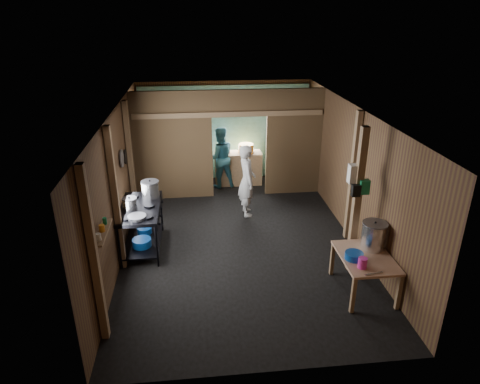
{
  "coord_description": "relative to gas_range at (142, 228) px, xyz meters",
  "views": [
    {
      "loc": [
        -0.81,
        -7.53,
        4.28
      ],
      "look_at": [
        0.0,
        -0.2,
        1.1
      ],
      "focal_mm": 31.87,
      "sensor_mm": 36.0,
      "label": 1
    }
  ],
  "objects": [
    {
      "name": "floor",
      "position": [
        1.88,
        0.19,
        -0.44
      ],
      "size": [
        4.5,
        7.0,
        0.0
      ],
      "primitive_type": "cube",
      "color": "black",
      "rests_on": "ground"
    },
    {
      "name": "ceiling",
      "position": [
        1.88,
        0.19,
        2.16
      ],
      "size": [
        4.5,
        7.0,
        0.0
      ],
      "primitive_type": "cube",
      "color": "#49433C",
      "rests_on": "ground"
    },
    {
      "name": "wall_back",
      "position": [
        1.88,
        3.69,
        0.86
      ],
      "size": [
        4.5,
        0.0,
        2.6
      ],
      "primitive_type": "cube",
      "color": "brown",
      "rests_on": "ground"
    },
    {
      "name": "wall_front",
      "position": [
        1.88,
        -3.31,
        0.86
      ],
      "size": [
        4.5,
        0.0,
        2.6
      ],
      "primitive_type": "cube",
      "color": "brown",
      "rests_on": "ground"
    },
    {
      "name": "wall_left",
      "position": [
        -0.37,
        0.19,
        0.86
      ],
      "size": [
        0.0,
        7.0,
        2.6
      ],
      "primitive_type": "cube",
      "color": "brown",
      "rests_on": "ground"
    },
    {
      "name": "wall_right",
      "position": [
        4.13,
        0.19,
        0.86
      ],
      "size": [
        0.0,
        7.0,
        2.6
      ],
      "primitive_type": "cube",
      "color": "brown",
      "rests_on": "ground"
    },
    {
      "name": "partition_left",
      "position": [
        0.55,
        2.39,
        0.86
      ],
      "size": [
        1.85,
        0.1,
        2.6
      ],
      "primitive_type": "cube",
      "color": "brown",
      "rests_on": "floor"
    },
    {
      "name": "partition_right",
      "position": [
        3.46,
        2.39,
        0.86
      ],
      "size": [
        1.35,
        0.1,
        2.6
      ],
      "primitive_type": "cube",
      "color": "brown",
      "rests_on": "floor"
    },
    {
      "name": "partition_header",
      "position": [
        2.13,
        2.39,
        1.86
      ],
      "size": [
        1.3,
        0.1,
        0.6
      ],
      "primitive_type": "cube",
      "color": "brown",
      "rests_on": "wall_back"
    },
    {
      "name": "turquoise_panel",
      "position": [
        1.88,
        3.63,
        0.81
      ],
      "size": [
        4.4,
        0.06,
        2.5
      ],
      "primitive_type": "cube",
      "color": "#81C6C5",
      "rests_on": "wall_back"
    },
    {
      "name": "back_counter",
      "position": [
        2.18,
        3.14,
        -0.02
      ],
      "size": [
        1.2,
        0.5,
        0.85
      ],
      "primitive_type": "cube",
      "color": "#96724A",
      "rests_on": "floor"
    },
    {
      "name": "wall_clock",
      "position": [
        2.13,
        3.59,
        1.46
      ],
      "size": [
        0.2,
        0.03,
        0.2
      ],
      "primitive_type": "cylinder",
      "rotation": [
        1.57,
        0.0,
        0.0
      ],
      "color": "white",
      "rests_on": "wall_back"
    },
    {
      "name": "post_left_a",
      "position": [
        -0.3,
        -2.41,
        0.86
      ],
      "size": [
        0.1,
        0.12,
        2.6
      ],
      "primitive_type": "cube",
      "color": "#96724A",
      "rests_on": "floor"
    },
    {
      "name": "post_left_b",
      "position": [
        -0.3,
        -0.61,
        0.86
      ],
      "size": [
        0.1,
        0.12,
        2.6
      ],
      "primitive_type": "cube",
      "color": "#96724A",
      "rests_on": "floor"
    },
    {
      "name": "post_left_c",
      "position": [
        -0.3,
        1.39,
        0.86
      ],
      "size": [
        0.1,
        0.12,
        2.6
      ],
      "primitive_type": "cube",
      "color": "#96724A",
      "rests_on": "floor"
    },
    {
      "name": "post_right",
      "position": [
        4.06,
        -0.01,
        0.86
      ],
      "size": [
        0.1,
        0.12,
        2.6
      ],
      "primitive_type": "cube",
      "color": "#96724A",
      "rests_on": "floor"
    },
    {
      "name": "post_free",
      "position": [
        3.73,
        -1.11,
        0.86
      ],
      "size": [
        0.12,
        0.12,
        2.6
      ],
      "primitive_type": "cube",
      "color": "#96724A",
      "rests_on": "floor"
    },
    {
      "name": "cross_beam",
      "position": [
        1.88,
        2.34,
        1.61
      ],
      "size": [
        4.4,
        0.12,
        0.12
      ],
      "primitive_type": "cube",
      "color": "#96724A",
      "rests_on": "wall_left"
    },
    {
      "name": "pan_lid_big",
      "position": [
        -0.33,
        0.59,
        1.21
      ],
      "size": [
        0.03,
        0.34,
        0.34
      ],
      "primitive_type": "cylinder",
      "rotation": [
        0.0,
        1.57,
        0.0
      ],
      "color": "slate",
      "rests_on": "wall_left"
    },
    {
      "name": "pan_lid_small",
      "position": [
        -0.33,
        0.99,
        1.11
      ],
      "size": [
        0.03,
        0.3,
        0.3
      ],
      "primitive_type": "cylinder",
      "rotation": [
        0.0,
        1.57,
        0.0
      ],
      "color": "black",
      "rests_on": "wall_left"
    },
    {
      "name": "wall_shelf",
      "position": [
        -0.27,
        -1.91,
        0.96
      ],
      "size": [
        0.14,
        0.8,
        0.03
      ],
      "primitive_type": "cube",
      "color": "#96724A",
      "rests_on": "wall_left"
    },
    {
      "name": "jar_white",
      "position": [
        -0.27,
        -2.16,
        1.02
      ],
      "size": [
        0.07,
        0.07,
        0.1
      ],
      "primitive_type": "cylinder",
      "color": "white",
      "rests_on": "wall_shelf"
    },
    {
      "name": "jar_yellow",
      "position": [
        -0.27,
        -1.91,
        1.02
      ],
      "size": [
        0.08,
        0.08,
        0.1
      ],
      "primitive_type": "cylinder",
      "color": "orange",
      "rests_on": "wall_shelf"
    },
    {
      "name": "jar_green",
      "position": [
        -0.27,
        -1.69,
        1.02
      ],
      "size": [
        0.06,
        0.06,
        0.1
      ],
      "primitive_type": "cylinder",
      "color": "#177F48",
      "rests_on": "wall_shelf"
    },
    {
      "name": "bag_white",
      "position": [
        3.68,
        -1.03,
        1.34
      ],
      "size": [
        0.22,
        0.15,
        0.32
      ],
      "primitive_type": "cube",
      "color": "white",
      "rests_on": "post_free"
    },
    {
      "name": "bag_green",
      "position": [
        3.8,
        -1.17,
        1.16
      ],
      "size": [
        0.16,
        0.12,
        0.24
      ],
      "primitive_type": "cube",
      "color": "#177F48",
      "rests_on": "post_free"
    },
    {
      "name": "bag_black",
      "position": [
        3.66,
        -1.19,
        1.11
      ],
      "size": [
        0.14,
        0.1,
        0.2
      ],
      "primitive_type": "cube",
      "color": "black",
      "rests_on": "post_free"
    },
    {
      "name": "gas_range",
      "position": [
        0.0,
        0.0,
        0.0
      ],
      "size": [
        0.77,
        1.5,
        0.88
      ],
      "primitive_type": null,
      "color": "black",
      "rests_on": "floor"
    },
    {
      "name": "prep_table",
      "position": [
        3.71,
        -1.77,
        -0.12
      ],
      "size": [
        0.8,
        1.11,
        0.65
      ],
      "primitive_type": null,
      "color": "tan",
      "rests_on": "floor"
    },
    {
      "name": "stove_pot_large",
      "position": [
        0.17,
        0.44,
        0.6
      ],
      "size": [
        0.42,
        0.42,
        0.35
      ],
      "primitive_type": null,
      "rotation": [
        0.0,
        0.0,
        0.24
      ],
      "color": "silver",
      "rests_on": "gas_range"
    },
    {
      "name": "stove_pot_med",
      "position": [
        -0.17,
        -0.05,
        0.54
      ],
      "size": [
        0.31,
        0.31,
        0.23
      ],
      "primitive_type": null,
      "rotation": [
        0.0,
        0.0,
        0.19
      ],
      "color": "silver",
      "rests_on": "gas_range"
    },
    {
      "name": "frying_pan",
      "position": [
        0.0,
        -0.48,
        0.47
      ],
      "size": [
        0.47,
        0.62,
        0.07
      ],
      "primitive_type": null,
      "rotation": [
        0.0,
        0.0,
        0.28
      ],
      "color": "slate",
      "rests_on": "gas_range"
    },
    {
      "name": "blue_tub_front",
      "position": [
        0.0,
        -0.22,
        -0.2
      ],
      "size": [
        0.36,
        0.36,
        0.15
      ],
      "primitive_type": "cylinder",
      "color": "#0D4092",
      "rests_on": "gas_range"
    },
    {
      "name": "blue_tub_back",
      "position": [
        0.0,
        0.3,
        -0.21
      ],
      "size": [
        0.29,
        0.29,
        0.12
      ],
      "primitive_type": "cylinder",
      "color": "#0D4092",
      "rests_on": "gas_range"
    },
    {
      "name": "stock_pot",
      "position": [
        3.91,
        -1.53,
        0.43
      ],
      "size": [
        0.52,
        0.52,
        0.48
      ],
      "primitive_type": null,
      "rotation": [
        0.0,
        0.0,
        0.33
      ],
      "color": "silver",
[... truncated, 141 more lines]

